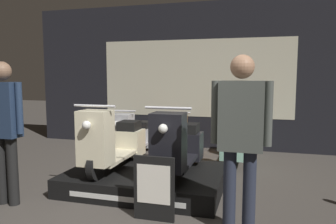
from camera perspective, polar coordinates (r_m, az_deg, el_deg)
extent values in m
cube|color=black|center=(7.34, 4.65, 6.25)|extent=(7.71, 0.08, 3.20)
cube|color=beige|center=(7.30, 4.58, 5.86)|extent=(4.24, 0.01, 1.70)
cube|color=black|center=(4.82, -3.80, -11.56)|extent=(2.17, 1.55, 0.26)
cube|color=silver|center=(4.15, -7.54, -14.86)|extent=(1.52, 0.01, 0.06)
cylinder|color=black|center=(4.41, -12.55, -9.27)|extent=(0.09, 0.36, 0.36)
cylinder|color=black|center=(5.45, -6.59, -6.14)|extent=(0.09, 0.36, 0.36)
cube|color=beige|center=(4.92, -9.25, -7.63)|extent=(0.38, 1.08, 0.05)
cube|color=beige|center=(4.35, -12.51, -4.42)|extent=(0.40, 0.32, 0.71)
cube|color=beige|center=(5.40, -6.71, -5.25)|extent=(0.42, 0.37, 0.41)
cube|color=black|center=(5.35, -6.79, -2.36)|extent=(0.31, 0.34, 0.14)
cylinder|color=silver|center=(4.28, -12.70, 1.05)|extent=(0.57, 0.03, 0.03)
sphere|color=white|center=(4.12, -14.02, -2.22)|extent=(0.11, 0.11, 0.11)
cylinder|color=black|center=(4.05, -0.06, -10.53)|extent=(0.09, 0.36, 0.36)
cylinder|color=black|center=(5.16, 3.58, -6.82)|extent=(0.09, 0.36, 0.36)
cube|color=black|center=(4.60, 1.99, -8.54)|extent=(0.38, 1.08, 0.05)
cube|color=black|center=(3.98, 0.05, -5.25)|extent=(0.40, 0.32, 0.71)
cube|color=black|center=(5.12, 3.52, -5.88)|extent=(0.42, 0.37, 0.41)
cube|color=black|center=(5.06, 3.52, -2.83)|extent=(0.31, 0.34, 0.14)
cylinder|color=silver|center=(3.91, 0.01, 0.71)|extent=(0.57, 0.03, 0.03)
sphere|color=white|center=(3.74, -0.87, -2.91)|extent=(0.11, 0.11, 0.11)
cylinder|color=black|center=(6.19, -8.13, -7.09)|extent=(0.09, 0.36, 0.36)
cylinder|color=black|center=(7.27, -4.32, -5.03)|extent=(0.09, 0.36, 0.36)
cube|color=#BCBCC1|center=(6.73, -6.07, -6.04)|extent=(0.38, 1.08, 0.05)
cube|color=#BCBCC1|center=(6.14, -8.09, -3.64)|extent=(0.40, 0.32, 0.71)
cube|color=#BCBCC1|center=(7.22, -4.40, -4.36)|extent=(0.42, 0.37, 0.41)
cube|color=black|center=(7.17, -4.44, -2.19)|extent=(0.31, 0.34, 0.14)
cylinder|color=silver|center=(6.08, -8.18, 0.22)|extent=(0.57, 0.03, 0.03)
sphere|color=white|center=(5.91, -8.98, -2.08)|extent=(0.11, 0.11, 0.11)
cylinder|color=black|center=(5.86, 1.06, -7.79)|extent=(0.09, 0.36, 0.36)
cylinder|color=black|center=(6.99, 3.56, -5.49)|extent=(0.09, 0.36, 0.36)
cube|color=orange|center=(6.42, 2.42, -6.61)|extent=(0.38, 1.08, 0.05)
cube|color=orange|center=(5.81, 1.14, -4.15)|extent=(0.40, 0.32, 0.71)
cube|color=orange|center=(6.94, 3.52, -4.79)|extent=(0.42, 0.37, 0.41)
cube|color=black|center=(6.89, 3.52, -2.54)|extent=(0.31, 0.34, 0.14)
cylinder|color=silver|center=(5.74, 1.12, -0.07)|extent=(0.57, 0.03, 0.03)
sphere|color=white|center=(5.57, 0.57, -2.53)|extent=(0.11, 0.11, 0.11)
cylinder|color=black|center=(5.70, 11.09, -8.34)|extent=(0.09, 0.36, 0.36)
cylinder|color=black|center=(6.85, 11.93, -5.86)|extent=(0.09, 0.36, 0.36)
cube|color=#8EC6AD|center=(6.27, 11.55, -7.05)|extent=(0.38, 1.08, 0.05)
cube|color=#8EC6AD|center=(5.64, 11.20, -4.59)|extent=(0.40, 0.32, 0.71)
cube|color=#8EC6AD|center=(6.81, 11.93, -5.15)|extent=(0.42, 0.37, 0.41)
cube|color=black|center=(6.75, 11.98, -2.86)|extent=(0.31, 0.34, 0.14)
cylinder|color=silver|center=(5.57, 11.28, -0.39)|extent=(0.57, 0.03, 0.03)
sphere|color=white|center=(5.39, 11.05, -2.94)|extent=(0.11, 0.11, 0.11)
cylinder|color=black|center=(4.68, -27.03, -9.02)|extent=(0.13, 0.13, 0.86)
cylinder|color=black|center=(4.56, -25.42, -9.31)|extent=(0.13, 0.13, 0.86)
cube|color=#1E2D47|center=(4.48, -26.71, 0.34)|extent=(0.38, 0.21, 0.68)
cylinder|color=#1E2D47|center=(4.33, -24.48, 0.62)|extent=(0.08, 0.08, 0.62)
sphere|color=brown|center=(4.47, -27.02, 6.38)|extent=(0.23, 0.23, 0.23)
cylinder|color=#232838|center=(3.50, 10.65, -13.41)|extent=(0.13, 0.13, 0.87)
cylinder|color=#232838|center=(3.49, 13.95, -13.55)|extent=(0.13, 0.13, 0.87)
cube|color=#474C47|center=(3.31, 12.62, -0.65)|extent=(0.44, 0.24, 0.69)
cylinder|color=#474C47|center=(3.33, 8.20, -0.04)|extent=(0.08, 0.08, 0.64)
cylinder|color=#474C47|center=(3.30, 17.09, -0.31)|extent=(0.08, 0.08, 0.64)
sphere|color=#A87A5B|center=(3.29, 12.82, 7.70)|extent=(0.24, 0.24, 0.24)
cube|color=black|center=(3.73, -2.46, -13.19)|extent=(0.47, 0.04, 0.73)
cube|color=white|center=(3.69, -2.57, -12.49)|extent=(0.38, 0.01, 0.44)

